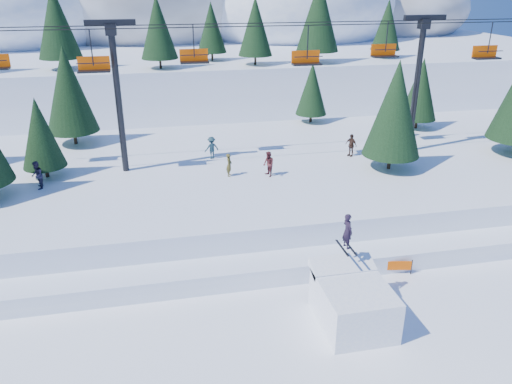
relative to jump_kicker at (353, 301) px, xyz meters
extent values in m
plane|color=white|center=(-1.72, -1.49, -1.18)|extent=(160.00, 160.00, 0.00)
cube|color=white|center=(-1.72, 16.51, 0.07)|extent=(70.00, 22.00, 2.50)
cube|color=white|center=(-1.72, 6.51, -0.63)|extent=(70.00, 6.00, 1.10)
cube|color=white|center=(-1.72, 66.51, 1.82)|extent=(110.00, 60.00, 6.00)
ellipsoid|color=white|center=(-29.72, 70.51, 10.27)|extent=(36.00, 32.40, 19.80)
ellipsoid|color=white|center=(16.28, 68.51, 10.24)|extent=(34.00, 30.60, 19.72)
ellipsoid|color=#605B59|center=(36.28, 74.51, 8.95)|extent=(30.00, 27.00, 15.00)
cylinder|color=black|center=(-7.28, 39.27, 5.36)|extent=(0.26, 0.26, 1.08)
cone|color=#18361A|center=(-7.28, 39.27, 9.24)|extent=(4.03, 4.03, 6.66)
cylinder|color=black|center=(3.58, 39.69, 5.35)|extent=(0.26, 0.26, 1.05)
cone|color=#18361A|center=(3.58, 39.69, 9.09)|extent=(3.89, 3.89, 6.44)
cylinder|color=black|center=(11.07, 39.84, 5.49)|extent=(0.26, 0.26, 1.34)
cone|color=#18361A|center=(11.07, 39.84, 10.27)|extent=(4.97, 4.97, 8.22)
cylinder|color=black|center=(-17.84, 40.71, 5.44)|extent=(0.26, 0.26, 1.23)
cone|color=#18361A|center=(-17.84, 40.71, 9.84)|extent=(4.58, 4.58, 7.57)
cylinder|color=black|center=(20.68, 41.83, 5.31)|extent=(0.26, 0.26, 0.98)
cone|color=#18361A|center=(20.68, 41.83, 8.81)|extent=(3.64, 3.64, 6.02)
cylinder|color=black|center=(-0.89, 44.07, 5.30)|extent=(0.26, 0.26, 0.95)
cone|color=#18361A|center=(-0.89, 44.07, 8.70)|extent=(3.54, 3.54, 5.85)
cube|color=white|center=(0.00, -0.13, -0.12)|extent=(3.13, 3.86, 2.12)
cube|color=white|center=(0.00, 1.53, 0.99)|extent=(3.13, 1.35, 0.75)
imported|color=black|center=(0.10, 1.47, 2.95)|extent=(0.54, 0.71, 1.76)
cube|color=black|center=(-0.10, 1.47, 2.06)|extent=(0.11, 1.65, 0.03)
cube|color=black|center=(0.30, 1.47, 2.06)|extent=(0.11, 1.65, 0.03)
cylinder|color=black|center=(-10.72, 16.51, 6.32)|extent=(0.44, 0.44, 10.00)
cube|color=black|center=(-10.72, 16.51, 11.42)|extent=(3.20, 0.35, 0.35)
cube|color=black|center=(-10.72, 16.51, 10.97)|extent=(0.70, 0.70, 0.70)
cylinder|color=black|center=(11.28, 16.51, 6.32)|extent=(0.44, 0.44, 10.00)
cube|color=black|center=(11.28, 16.51, 11.42)|extent=(3.20, 0.35, 0.35)
cube|color=black|center=(11.28, 16.51, 10.97)|extent=(0.70, 0.70, 0.70)
cylinder|color=black|center=(0.28, 15.31, 11.12)|extent=(46.00, 0.06, 0.06)
cylinder|color=black|center=(0.28, 17.71, 11.12)|extent=(46.00, 0.06, 0.06)
cylinder|color=black|center=(-11.94, 15.31, 10.02)|extent=(0.08, 0.08, 2.20)
cube|color=black|center=(-11.94, 15.31, 8.57)|extent=(2.00, 0.75, 0.12)
cube|color=#E64F03|center=(-11.94, 15.69, 9.02)|extent=(2.00, 0.10, 0.85)
cylinder|color=black|center=(-11.94, 14.96, 9.12)|extent=(2.00, 0.06, 0.06)
cylinder|color=black|center=(-5.35, 17.71, 10.02)|extent=(0.08, 0.08, 2.20)
cube|color=black|center=(-5.35, 17.71, 8.57)|extent=(2.00, 0.75, 0.12)
cube|color=#E64F03|center=(-5.35, 18.09, 9.02)|extent=(2.00, 0.10, 0.85)
cylinder|color=black|center=(-5.35, 17.36, 9.12)|extent=(2.00, 0.06, 0.06)
cylinder|color=black|center=(2.14, 15.31, 10.02)|extent=(0.08, 0.08, 2.20)
cube|color=black|center=(2.14, 15.31, 8.57)|extent=(2.00, 0.75, 0.12)
cube|color=#E64F03|center=(2.14, 15.69, 9.02)|extent=(2.00, 0.10, 0.85)
cylinder|color=black|center=(2.14, 14.96, 9.12)|extent=(2.00, 0.06, 0.06)
cylinder|color=black|center=(9.04, 17.71, 10.02)|extent=(0.08, 0.08, 2.20)
cube|color=black|center=(9.04, 17.71, 8.57)|extent=(2.00, 0.75, 0.12)
cube|color=#E64F03|center=(9.04, 18.09, 9.02)|extent=(2.00, 0.10, 0.85)
cylinder|color=black|center=(9.04, 17.36, 9.12)|extent=(2.00, 0.06, 0.06)
cylinder|color=black|center=(16.01, 15.31, 10.02)|extent=(0.08, 0.08, 2.20)
cube|color=black|center=(16.01, 15.31, 8.57)|extent=(2.00, 0.75, 0.12)
cube|color=#E64F03|center=(16.01, 15.69, 9.02)|extent=(2.00, 0.10, 0.85)
cylinder|color=black|center=(16.01, 14.96, 9.12)|extent=(2.00, 0.06, 0.06)
cylinder|color=black|center=(15.11, 22.45, 1.77)|extent=(0.26, 0.26, 0.89)
cone|color=#18361A|center=(15.11, 22.45, 4.93)|extent=(3.29, 3.29, 5.45)
cylinder|color=black|center=(-15.00, 23.82, 1.88)|extent=(0.26, 0.26, 1.11)
cone|color=#18361A|center=(-15.00, 23.82, 5.86)|extent=(4.14, 4.14, 6.85)
cylinder|color=black|center=(6.25, 26.47, 1.72)|extent=(0.26, 0.26, 0.79)
cone|color=#18361A|center=(6.25, 26.47, 4.53)|extent=(2.93, 2.93, 4.85)
cylinder|color=black|center=(-16.03, 16.34, 1.71)|extent=(0.26, 0.26, 0.78)
cone|color=#18361A|center=(-16.03, 16.34, 4.49)|extent=(2.89, 2.89, 4.78)
cylinder|color=black|center=(7.88, 12.98, 1.86)|extent=(0.26, 0.26, 1.08)
cone|color=#18361A|center=(7.88, 12.98, 5.74)|extent=(4.03, 4.03, 6.66)
imported|color=#51481D|center=(-3.63, 13.93, 2.13)|extent=(0.56, 0.69, 1.62)
imported|color=#1C3225|center=(12.79, 20.11, 2.24)|extent=(1.08, 0.97, 1.85)
imported|color=#38231B|center=(6.23, 16.23, 2.20)|extent=(0.89, 1.10, 1.75)
imported|color=#1D3841|center=(-4.35, 17.86, 2.18)|extent=(1.23, 0.90, 1.71)
imported|color=#262138|center=(-16.18, 14.18, 2.25)|extent=(0.80, 0.98, 1.86)
imported|color=#532225|center=(-0.97, 13.33, 2.20)|extent=(0.57, 0.73, 1.76)
cylinder|color=black|center=(2.10, 3.81, -0.73)|extent=(0.06, 0.06, 0.90)
cylinder|color=black|center=(4.84, 3.27, -0.73)|extent=(0.06, 0.06, 0.90)
cube|color=#E64F03|center=(3.47, 3.54, -0.63)|extent=(2.75, 0.58, 0.55)
cylinder|color=black|center=(5.40, 4.51, -0.73)|extent=(0.06, 0.06, 0.90)
cylinder|color=black|center=(8.17, 4.06, -0.73)|extent=(0.06, 0.06, 0.90)
cube|color=#E64F03|center=(6.78, 4.28, -0.63)|extent=(2.77, 0.49, 0.55)
camera|label=1|loc=(-8.45, -18.21, 13.91)|focal=35.00mm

